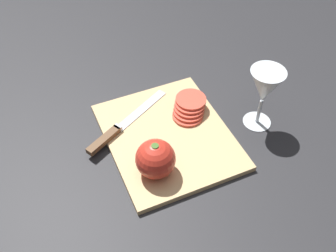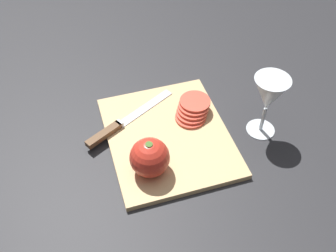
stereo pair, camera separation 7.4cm
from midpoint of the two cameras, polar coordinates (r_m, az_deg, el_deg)
The scene contains 6 objects.
ground_plane at distance 0.97m, azimuth 0.12°, elevation -2.05°, with size 3.00×3.00×0.00m, color #28282B.
cutting_board at distance 0.97m, azimuth -2.20°, elevation -1.61°, with size 0.34×0.29×0.01m.
wine_glass at distance 0.95m, azimuth 11.69°, elevation 5.25°, with size 0.08×0.08×0.17m.
whole_tomato at distance 0.86m, azimuth -4.33°, elevation -4.90°, with size 0.09×0.09×0.09m.
knife at distance 0.97m, azimuth -10.13°, elevation -1.01°, with size 0.15×0.25×0.01m.
tomato_slice_stack_near at distance 1.00m, azimuth 0.99°, elevation 2.60°, with size 0.10×0.10×0.03m.
Camera 1 is at (-0.56, 0.29, 0.73)m, focal length 42.00 mm.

